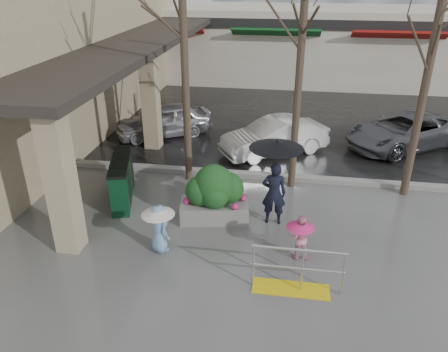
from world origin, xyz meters
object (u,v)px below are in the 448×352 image
(child_pink, at_px, (300,234))
(car_a, at_px, (163,120))
(child_blue, at_px, (159,223))
(car_b, at_px, (274,137))
(tree_midwest, at_px, (305,3))
(woman, at_px, (275,173))
(news_boxes, at_px, (122,180))
(handrail, at_px, (295,275))
(tree_west, at_px, (183,7))
(planter, at_px, (215,194))
(tree_mideast, at_px, (438,20))
(car_c, at_px, (405,131))

(child_pink, height_order, car_a, car_a)
(child_blue, height_order, car_b, car_b)
(tree_midwest, relative_size, child_blue, 5.83)
(woman, distance_m, news_boxes, 4.43)
(handrail, height_order, tree_west, tree_west)
(tree_midwest, xyz_separation_m, car_b, (-0.68, 2.47, -4.60))
(child_blue, distance_m, planter, 1.92)
(tree_midwest, height_order, news_boxes, tree_midwest)
(woman, bearing_deg, tree_mideast, -151.12)
(handrail, bearing_deg, planter, 129.86)
(tree_west, xyz_separation_m, news_boxes, (-1.55, -1.61, -4.47))
(handrail, xyz_separation_m, child_blue, (-3.14, 0.92, 0.36))
(tree_midwest, bearing_deg, woman, -101.25)
(tree_west, bearing_deg, tree_midwest, 0.00)
(child_blue, bearing_deg, tree_mideast, -109.26)
(handrail, distance_m, woman, 2.86)
(car_a, height_order, car_c, same)
(car_a, bearing_deg, tree_midwest, 24.32)
(planter, bearing_deg, tree_mideast, 23.15)
(car_b, bearing_deg, tree_midwest, -17.49)
(car_c, bearing_deg, news_boxes, -91.88)
(handrail, xyz_separation_m, tree_midwest, (-0.16, 4.80, 4.86))
(news_boxes, xyz_separation_m, car_a, (-0.31, 5.23, 0.01))
(handrail, relative_size, news_boxes, 0.84)
(planter, height_order, news_boxes, planter)
(planter, distance_m, car_b, 4.90)
(woman, relative_size, child_blue, 1.93)
(handrail, bearing_deg, car_b, 96.55)
(woman, xyz_separation_m, car_a, (-4.62, 5.82, -0.80))
(child_blue, relative_size, car_a, 0.32)
(child_blue, distance_m, news_boxes, 2.88)
(planter, height_order, car_c, planter)
(news_boxes, bearing_deg, car_b, 28.82)
(tree_west, distance_m, car_b, 5.69)
(handrail, height_order, child_blue, child_blue)
(child_pink, height_order, planter, planter)
(tree_midwest, xyz_separation_m, woman, (-0.44, -2.21, -3.80))
(news_boxes, bearing_deg, car_c, 15.70)
(child_blue, relative_size, car_b, 0.31)
(tree_midwest, height_order, woman, tree_midwest)
(handrail, relative_size, planter, 1.00)
(tree_midwest, relative_size, car_c, 1.54)
(woman, xyz_separation_m, planter, (-1.53, -0.05, -0.69))
(handrail, height_order, tree_mideast, tree_mideast)
(news_boxes, height_order, car_a, car_a)
(car_a, xyz_separation_m, car_c, (9.07, 0.23, 0.00))
(tree_mideast, bearing_deg, child_blue, -148.30)
(car_c, bearing_deg, tree_midwest, -79.98)
(handrail, xyz_separation_m, car_a, (-5.22, 8.42, 0.25))
(planter, bearing_deg, car_c, 45.60)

